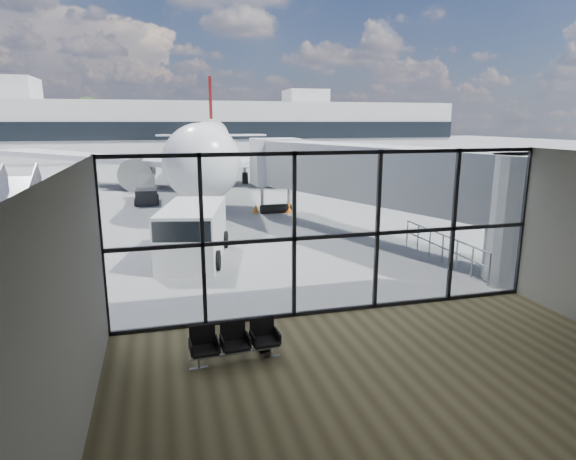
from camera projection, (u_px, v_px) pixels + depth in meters
name	position (u px, v px, depth m)	size (l,w,h in m)	color
ground	(204.00, 172.00, 51.22)	(220.00, 220.00, 0.00)	slate
lounge_shell	(434.00, 273.00, 8.42)	(12.02, 8.01, 4.51)	brown
glass_curtain_wall	(337.00, 234.00, 13.03)	(12.10, 0.12, 4.50)	white
jet_bridge	(385.00, 180.00, 20.82)	(8.00, 16.50, 4.33)	#A6A9AB
apron_railing	(443.00, 244.00, 18.08)	(0.06, 5.46, 1.11)	gray
far_terminal	(185.00, 129.00, 70.85)	(80.00, 12.20, 11.00)	#A9A9A4
tree_3	(5.00, 125.00, 73.55)	(4.95, 4.95, 7.12)	#382619
tree_4	(47.00, 121.00, 74.92)	(5.61, 5.61, 8.07)	#382619
tree_5	(88.00, 117.00, 76.30)	(6.27, 6.27, 9.03)	#382619
seating_row	(234.00, 340.00, 10.69)	(2.00, 0.67, 0.89)	gray
backpack	(265.00, 343.00, 11.17)	(0.32, 0.31, 0.44)	black
airliner	(209.00, 146.00, 41.22)	(34.32, 39.92, 10.30)	silver
service_van	(193.00, 232.00, 18.45)	(3.14, 5.14, 2.09)	silver
belt_loader	(147.00, 194.00, 31.50)	(1.51, 3.70, 1.70)	black
mobile_stairs	(14.00, 222.00, 22.61)	(2.14, 3.75, 2.56)	gold
traffic_cone_a	(205.00, 230.00, 22.44)	(0.44, 0.44, 0.63)	orange
traffic_cone_b	(289.00, 207.00, 28.12)	(0.48, 0.48, 0.68)	#F4600C
traffic_cone_c	(256.00, 208.00, 28.20)	(0.38, 0.38, 0.54)	orange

